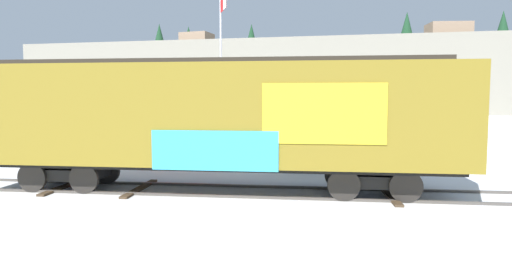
{
  "coord_description": "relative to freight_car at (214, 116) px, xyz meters",
  "views": [
    {
      "loc": [
        4.11,
        -11.99,
        2.93
      ],
      "look_at": [
        1.4,
        2.02,
        1.86
      ],
      "focal_mm": 28.41,
      "sensor_mm": 36.0,
      "label": 1
    }
  ],
  "objects": [
    {
      "name": "freight_car",
      "position": [
        0.0,
        0.0,
        0.0
      ],
      "size": [
        14.93,
        4.06,
        4.14
      ],
      "color": "olive",
      "rests_on": "ground_plane"
    },
    {
      "name": "hillside",
      "position": [
        -0.46,
        74.95,
        4.47
      ],
      "size": [
        114.42,
        30.82,
        18.12
      ],
      "color": "gray",
      "rests_on": "ground_plane"
    },
    {
      "name": "flagpole",
      "position": [
        -3.23,
        12.41,
        3.58
      ],
      "size": [
        0.82,
        1.39,
        9.3
      ],
      "color": "silver",
      "rests_on": "ground_plane"
    },
    {
      "name": "track",
      "position": [
        0.14,
        0.01,
        -2.32
      ],
      "size": [
        59.94,
        6.11,
        0.08
      ],
      "color": "#4C4742",
      "rests_on": "ground_plane"
    },
    {
      "name": "parked_car_blue",
      "position": [
        3.53,
        5.0,
        -1.59
      ],
      "size": [
        4.8,
        2.4,
        1.51
      ],
      "color": "navy",
      "rests_on": "ground_plane"
    },
    {
      "name": "ground_plane",
      "position": [
        -0.47,
        0.0,
        -2.36
      ],
      "size": [
        260.0,
        260.0,
        0.0
      ],
      "primitive_type": "plane",
      "color": "silver"
    },
    {
      "name": "parked_car_red",
      "position": [
        -2.87,
        5.37,
        -1.47
      ],
      "size": [
        4.35,
        2.04,
        1.76
      ],
      "color": "#B21E1E",
      "rests_on": "ground_plane"
    }
  ]
}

